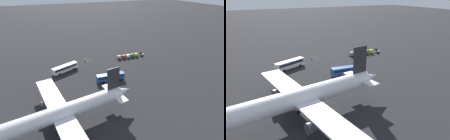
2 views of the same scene
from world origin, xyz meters
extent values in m
plane|color=#232326|center=(0.00, 0.00, 0.00)|extent=(600.00, 600.00, 0.00)
cylinder|color=silver|center=(22.84, 46.75, 5.95)|extent=(43.88, 11.12, 4.58)
cone|color=silver|center=(-0.11, 43.25, 5.95)|extent=(6.50, 4.97, 4.12)
cube|color=silver|center=(22.54, 34.23, 5.38)|extent=(8.65, 20.73, 0.44)
cube|color=#262628|center=(3.41, 43.78, 11.90)|extent=(4.37, 1.02, 7.32)
cube|color=silver|center=(2.97, 43.72, 6.41)|extent=(4.82, 12.23, 0.28)
cylinder|color=#38383D|center=(23.39, 37.40, 3.90)|extent=(5.56, 3.28, 2.52)
cylinder|color=#38383D|center=(20.23, 49.36, 1.83)|extent=(0.50, 0.50, 3.66)
cylinder|color=black|center=(20.23, 49.36, 0.45)|extent=(0.97, 0.63, 0.90)
cylinder|color=#38383D|center=(21.13, 43.48, 1.83)|extent=(0.50, 0.50, 3.66)
cylinder|color=black|center=(21.13, 43.48, 0.45)|extent=(0.97, 0.63, 0.90)
cube|color=white|center=(13.87, 9.07, 1.90)|extent=(12.85, 7.57, 2.91)
cube|color=#192333|center=(13.87, 9.07, 2.41)|extent=(11.92, 7.20, 0.93)
cylinder|color=black|center=(16.97, 11.94, 0.50)|extent=(1.04, 0.67, 1.00)
cylinder|color=black|center=(18.08, 9.39, 0.50)|extent=(1.04, 0.67, 1.00)
cylinder|color=black|center=(9.66, 8.76, 0.50)|extent=(1.04, 0.67, 1.00)
cylinder|color=black|center=(10.77, 6.21, 0.50)|extent=(1.04, 0.67, 1.00)
cube|color=#2D5199|center=(-3.07, 25.62, 1.85)|extent=(12.50, 3.69, 2.80)
cube|color=#192333|center=(-3.07, 25.62, 2.34)|extent=(11.52, 3.65, 0.90)
cylinder|color=black|center=(0.85, 26.71, 0.50)|extent=(1.02, 0.38, 1.00)
cylinder|color=black|center=(0.62, 23.91, 0.50)|extent=(1.02, 0.38, 1.00)
cylinder|color=black|center=(-6.76, 27.34, 0.50)|extent=(1.02, 0.38, 1.00)
cylinder|color=black|center=(-7.00, 24.54, 0.50)|extent=(1.02, 0.38, 1.00)
cube|color=white|center=(-31.35, 5.40, 0.65)|extent=(2.46, 1.41, 0.70)
cube|color=#192333|center=(-30.93, 5.42, 1.55)|extent=(1.13, 1.22, 1.10)
cylinder|color=black|center=(-30.54, 6.14, 0.30)|extent=(0.61, 0.25, 0.60)
cylinder|color=black|center=(-30.48, 4.74, 0.30)|extent=(0.61, 0.25, 0.60)
cylinder|color=black|center=(-32.22, 6.06, 0.30)|extent=(0.61, 0.25, 0.60)
cylinder|color=black|center=(-32.16, 4.66, 0.30)|extent=(0.61, 0.25, 0.60)
cylinder|color=#1E1E2D|center=(1.81, 1.17, 0.42)|extent=(0.32, 0.32, 0.85)
cylinder|color=yellow|center=(1.81, 1.17, 1.18)|extent=(0.38, 0.38, 0.65)
sphere|color=tan|center=(1.81, 1.17, 1.62)|extent=(0.24, 0.24, 0.24)
cube|color=#38383D|center=(-27.51, 5.58, 0.41)|extent=(2.08, 1.79, 0.10)
cube|color=gold|center=(-27.51, 5.58, 1.26)|extent=(1.99, 1.70, 1.60)
cylinder|color=black|center=(-26.78, 6.26, 0.18)|extent=(0.37, 0.14, 0.36)
cylinder|color=black|center=(-26.71, 4.98, 0.18)|extent=(0.37, 0.14, 0.36)
cylinder|color=black|center=(-28.30, 6.18, 0.18)|extent=(0.37, 0.14, 0.36)
cylinder|color=black|center=(-28.23, 4.90, 0.18)|extent=(0.37, 0.14, 0.36)
cube|color=#38383D|center=(-24.84, 5.49, 0.41)|extent=(2.08, 1.79, 0.10)
cube|color=#38844C|center=(-24.84, 5.49, 1.26)|extent=(1.99, 1.70, 1.60)
cylinder|color=black|center=(-24.12, 6.17, 0.18)|extent=(0.37, 0.14, 0.36)
cylinder|color=black|center=(-24.05, 4.89, 0.18)|extent=(0.37, 0.14, 0.36)
cylinder|color=black|center=(-25.64, 6.09, 0.18)|extent=(0.37, 0.14, 0.36)
cylinder|color=black|center=(-25.57, 4.81, 0.18)|extent=(0.37, 0.14, 0.36)
cube|color=#38383D|center=(-22.18, 5.65, 0.41)|extent=(2.08, 1.79, 0.10)
cube|color=silver|center=(-22.18, 5.65, 1.26)|extent=(1.99, 1.70, 1.60)
cylinder|color=black|center=(-21.46, 6.33, 0.18)|extent=(0.37, 0.14, 0.36)
cylinder|color=black|center=(-21.39, 5.05, 0.18)|extent=(0.37, 0.14, 0.36)
cylinder|color=black|center=(-22.97, 6.25, 0.18)|extent=(0.37, 0.14, 0.36)
cylinder|color=black|center=(-22.90, 4.97, 0.18)|extent=(0.37, 0.14, 0.36)
cube|color=#38383D|center=(-19.52, 5.54, 0.41)|extent=(2.08, 1.79, 0.10)
cube|color=#B72D28|center=(-19.52, 5.54, 1.26)|extent=(1.99, 1.70, 1.60)
cylinder|color=black|center=(-18.79, 6.22, 0.18)|extent=(0.37, 0.14, 0.36)
cylinder|color=black|center=(-18.72, 4.95, 0.18)|extent=(0.37, 0.14, 0.36)
cylinder|color=black|center=(-20.31, 6.14, 0.18)|extent=(0.37, 0.14, 0.36)
cylinder|color=black|center=(-20.24, 4.86, 0.18)|extent=(0.37, 0.14, 0.36)
cube|color=#38383D|center=(-16.85, 5.13, 0.41)|extent=(2.08, 1.79, 0.10)
cube|color=gray|center=(-16.85, 5.13, 1.26)|extent=(1.99, 1.70, 1.60)
cylinder|color=black|center=(-16.13, 5.81, 0.18)|extent=(0.37, 0.14, 0.36)
cylinder|color=black|center=(-16.06, 4.54, 0.18)|extent=(0.37, 0.14, 0.36)
cylinder|color=black|center=(-17.65, 5.73, 0.18)|extent=(0.37, 0.14, 0.36)
cylinder|color=black|center=(-17.58, 4.45, 0.18)|extent=(0.37, 0.14, 0.36)
camera|label=1|loc=(22.53, 87.76, 39.13)|focal=28.00mm
camera|label=2|loc=(34.01, 91.05, 29.39)|focal=35.00mm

